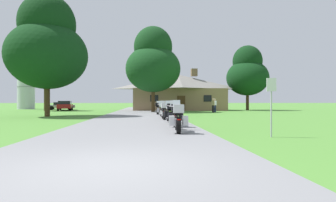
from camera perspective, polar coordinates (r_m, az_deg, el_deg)
The scene contains 20 objects.
ground_plane at distance 25.39m, azimuth -6.02°, elevation -3.04°, with size 500.00×500.00×0.00m, color #4C8433.
asphalt_driveway at distance 23.39m, azimuth -6.15°, elevation -3.22°, with size 6.40×80.00×0.06m, color slate.
motorcycle_silver_nearest_to_camera at distance 11.16m, azimuth 2.04°, elevation -3.62°, with size 0.78×2.08×1.30m.
motorcycle_red_second_in_row at distance 13.86m, azimuth 1.40°, elevation -2.94°, with size 0.73×2.08×1.30m.
motorcycle_white_third_in_row at distance 16.70m, azimuth 0.33°, elevation -2.47°, with size 0.73×2.08×1.30m.
motorcycle_orange_fourth_in_row at distance 19.39m, azimuth -0.88°, elevation -2.11°, with size 0.66×2.08×1.30m.
motorcycle_green_fifth_in_row at distance 22.08m, azimuth -1.11°, elevation -1.87°, with size 0.66×2.08×1.30m.
motorcycle_black_sixth_in_row at distance 24.47m, azimuth -1.41°, elevation -1.73°, with size 0.77×2.08×1.30m.
motorcycle_red_farthest_in_row at distance 27.37m, azimuth -2.10°, elevation -1.54°, with size 0.67×2.08×1.30m.
stone_lodge at distance 41.63m, azimuth 2.14°, elevation 1.87°, with size 14.00×6.97×6.23m.
bystander_white_shirt_near_lodge at distance 34.92m, azimuth 9.63°, elevation -0.69°, with size 0.32×0.53×1.69m.
bystander_tan_shirt_beside_signpost at distance 33.28m, azimuth 9.20°, elevation -0.75°, with size 0.35×0.51×1.67m.
metal_signpost_roadside at distance 10.74m, azimuth 20.39°, elevation 0.22°, with size 0.36×0.06×2.14m.
tree_right_of_lodge at distance 43.71m, azimuth 15.95°, elevation 5.57°, with size 6.27×6.27×9.74m.
tree_left_far at distance 42.86m, azimuth -23.77°, elevation 5.82°, with size 4.92×4.92×8.97m.
tree_left_near at distance 26.58m, azimuth -23.47°, elevation 10.26°, with size 6.80×6.80×10.53m.
tree_by_lodge_front at distance 34.50m, azimuth -3.07°, elevation 7.90°, with size 6.72×6.72×10.52m.
metal_silo_distant at distance 54.17m, azimuth -27.04°, elevation 2.97°, with size 2.89×2.89×8.41m.
parked_red_suv_far_left at distance 43.56m, azimuth -20.28°, elevation -0.80°, with size 2.64×4.86×1.40m.
parked_silver_sedan_far_left at distance 46.79m, azimuth -21.11°, elevation -0.92°, with size 4.53×2.84×1.20m.
Camera 1 is at (0.66, -5.34, 1.29)m, focal length 29.78 mm.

